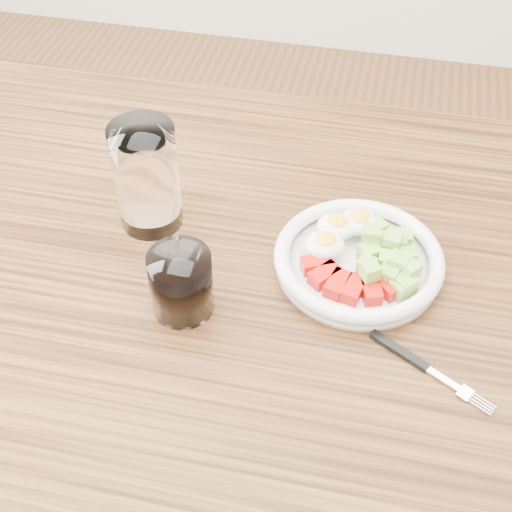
{
  "coord_description": "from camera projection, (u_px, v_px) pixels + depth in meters",
  "views": [
    {
      "loc": [
        0.13,
        -0.64,
        1.48
      ],
      "look_at": [
        -0.01,
        0.01,
        0.8
      ],
      "focal_mm": 50.0,
      "sensor_mm": 36.0,
      "label": 1
    }
  ],
  "objects": [
    {
      "name": "dining_table",
      "position": [
        261.0,
        324.0,
        1.04
      ],
      "size": [
        1.5,
        0.9,
        0.77
      ],
      "color": "brown",
      "rests_on": "ground"
    },
    {
      "name": "bowl",
      "position": [
        359.0,
        258.0,
        0.96
      ],
      "size": [
        0.23,
        0.23,
        0.06
      ],
      "color": "white",
      "rests_on": "dining_table"
    },
    {
      "name": "fork",
      "position": [
        415.0,
        361.0,
        0.86
      ],
      "size": [
        0.15,
        0.09,
        0.01
      ],
      "color": "black",
      "rests_on": "dining_table"
    },
    {
      "name": "water_glass",
      "position": [
        147.0,
        177.0,
        0.99
      ],
      "size": [
        0.09,
        0.09,
        0.16
      ],
      "primitive_type": "cylinder",
      "color": "white",
      "rests_on": "dining_table"
    },
    {
      "name": "coffee_glass",
      "position": [
        181.0,
        283.0,
        0.9
      ],
      "size": [
        0.08,
        0.08,
        0.09
      ],
      "color": "white",
      "rests_on": "dining_table"
    }
  ]
}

